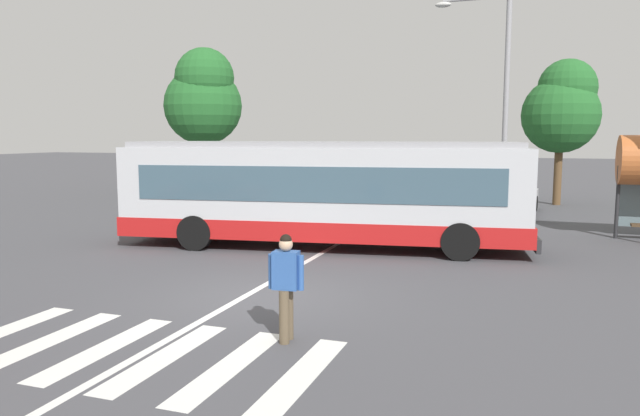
% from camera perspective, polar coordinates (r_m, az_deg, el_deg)
% --- Properties ---
extents(ground_plane, '(160.00, 160.00, 0.00)m').
position_cam_1_polar(ground_plane, '(12.32, -5.65, -8.38)').
color(ground_plane, '#47474C').
extents(city_transit_bus, '(11.92, 4.23, 3.06)m').
position_cam_1_polar(city_transit_bus, '(17.32, 0.22, 1.45)').
color(city_transit_bus, black).
rests_on(city_transit_bus, ground_plane).
extents(pedestrian_crossing_street, '(0.58, 0.38, 1.72)m').
position_cam_1_polar(pedestrian_crossing_street, '(9.48, -3.24, -6.99)').
color(pedestrian_crossing_street, brown).
rests_on(pedestrian_crossing_street, ground_plane).
extents(parked_car_teal, '(2.07, 4.59, 1.35)m').
position_cam_1_polar(parked_car_teal, '(26.95, 6.09, 1.63)').
color(parked_car_teal, black).
rests_on(parked_car_teal, ground_plane).
extents(parked_car_charcoal, '(2.18, 4.63, 1.35)m').
position_cam_1_polar(parked_car_charcoal, '(25.79, 12.01, 1.28)').
color(parked_car_charcoal, black).
rests_on(parked_car_charcoal, ground_plane).
extents(parked_car_silver, '(2.12, 4.61, 1.35)m').
position_cam_1_polar(parked_car_silver, '(26.07, 17.78, 1.16)').
color(parked_car_silver, black).
rests_on(parked_car_silver, ground_plane).
extents(twin_arm_street_lamp, '(5.33, 0.32, 8.34)m').
position_cam_1_polar(twin_arm_street_lamp, '(23.35, 17.34, 11.54)').
color(twin_arm_street_lamp, '#939399').
rests_on(twin_arm_street_lamp, ground_plane).
extents(background_tree_left, '(4.27, 4.27, 7.95)m').
position_cam_1_polar(background_tree_left, '(34.04, -11.02, 10.26)').
color(background_tree_left, brown).
rests_on(background_tree_left, ground_plane).
extents(background_tree_right, '(3.50, 3.50, 6.70)m').
position_cam_1_polar(background_tree_right, '(30.05, 22.07, 8.86)').
color(background_tree_right, brown).
rests_on(background_tree_right, ground_plane).
extents(crosswalk_painted_stripes, '(5.80, 2.95, 0.01)m').
position_cam_1_polar(crosswalk_painted_stripes, '(9.68, -17.20, -12.97)').
color(crosswalk_painted_stripes, silver).
rests_on(crosswalk_painted_stripes, ground_plane).
extents(lane_center_line, '(0.16, 24.00, 0.01)m').
position_cam_1_polar(lane_center_line, '(14.21, -3.37, -6.26)').
color(lane_center_line, silver).
rests_on(lane_center_line, ground_plane).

